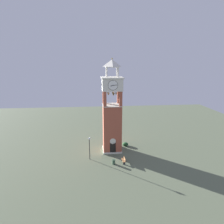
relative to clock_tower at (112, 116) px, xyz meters
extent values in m
plane|color=#5B664C|center=(0.00, 0.00, -7.03)|extent=(80.00, 80.00, 0.00)
cube|color=#9E4C38|center=(0.00, 0.00, -2.53)|extent=(3.37, 3.37, 9.00)
cube|color=silver|center=(0.00, 0.00, -6.86)|extent=(3.57, 3.57, 0.35)
cube|color=black|center=(0.00, -1.70, -5.88)|extent=(1.10, 0.04, 2.20)
cylinder|color=silver|center=(0.00, -1.70, -4.48)|extent=(1.10, 0.04, 1.10)
cube|color=#9E4C38|center=(-1.40, -1.40, 3.36)|extent=(0.56, 0.56, 2.78)
cube|color=#9E4C38|center=(1.40, -1.40, 3.36)|extent=(0.56, 0.56, 2.78)
cube|color=#9E4C38|center=(-1.40, 1.41, 3.36)|extent=(0.56, 0.56, 2.78)
cube|color=#9E4C38|center=(1.40, 1.41, 3.36)|extent=(0.56, 0.56, 2.78)
cube|color=silver|center=(0.00, 0.00, 2.03)|extent=(3.53, 3.53, 0.12)
cone|color=brown|center=(0.75, -0.11, 4.10)|extent=(0.39, 0.39, 0.48)
cone|color=brown|center=(0.25, 0.72, 4.10)|extent=(0.46, 0.46, 0.44)
cone|color=brown|center=(-0.67, 0.35, 4.10)|extent=(0.49, 0.49, 0.42)
cone|color=brown|center=(-0.68, -0.34, 4.10)|extent=(0.48, 0.48, 0.36)
cone|color=brown|center=(0.19, -0.73, 4.10)|extent=(0.49, 0.49, 0.53)
cube|color=silver|center=(0.00, 0.00, 5.86)|extent=(3.61, 3.61, 2.22)
cylinder|color=white|center=(0.00, -1.82, 5.86)|extent=(1.69, 0.05, 1.69)
torus|color=black|center=(0.00, -1.82, 5.86)|extent=(1.71, 0.06, 1.71)
cube|color=black|center=(-0.20, -1.88, 5.80)|extent=(0.43, 0.03, 0.21)
cube|color=black|center=(0.34, -1.88, 5.89)|extent=(0.68, 0.03, 0.12)
cylinder|color=white|center=(0.00, 1.83, 5.86)|extent=(1.69, 0.05, 1.69)
torus|color=black|center=(0.00, 1.83, 5.86)|extent=(1.71, 0.06, 1.71)
cube|color=black|center=(-0.20, 1.89, 5.80)|extent=(0.43, 0.03, 0.21)
cube|color=black|center=(0.34, 1.89, 5.89)|extent=(0.68, 0.03, 0.12)
cylinder|color=white|center=(-1.82, 0.00, 5.86)|extent=(0.05, 1.69, 1.69)
torus|color=black|center=(-1.82, 0.00, 5.86)|extent=(0.06, 1.71, 1.71)
cube|color=black|center=(-1.88, -0.20, 5.80)|extent=(0.03, 0.43, 0.21)
cube|color=black|center=(-1.88, 0.34, 5.89)|extent=(0.03, 0.68, 0.12)
cylinder|color=white|center=(1.82, 0.00, 5.86)|extent=(0.05, 1.69, 1.69)
torus|color=black|center=(1.82, 0.00, 5.86)|extent=(0.06, 1.71, 1.71)
cube|color=black|center=(1.88, -0.20, 5.80)|extent=(0.03, 0.43, 0.21)
cube|color=black|center=(1.88, 0.34, 5.89)|extent=(0.03, 0.68, 0.12)
cube|color=silver|center=(0.00, 0.00, 7.05)|extent=(3.97, 3.97, 0.16)
cylinder|color=silver|center=(-0.99, -0.99, 7.99)|extent=(0.22, 0.22, 1.71)
cylinder|color=silver|center=(0.99, -0.99, 7.99)|extent=(0.22, 0.22, 1.71)
cylinder|color=silver|center=(-0.99, 0.99, 7.99)|extent=(0.22, 0.22, 1.71)
cylinder|color=silver|center=(0.99, 0.99, 7.99)|extent=(0.22, 0.22, 1.71)
cube|color=silver|center=(0.00, 0.00, 8.90)|extent=(2.43, 2.43, 0.12)
pyramid|color=silver|center=(0.00, 0.00, 9.58)|extent=(2.43, 2.43, 1.24)
sphere|color=#B79338|center=(0.00, 0.00, 10.32)|extent=(0.24, 0.24, 0.24)
cube|color=brown|center=(1.46, -5.10, -6.58)|extent=(0.53, 1.62, 0.06)
cube|color=brown|center=(1.65, -5.09, -6.30)|extent=(0.14, 1.60, 0.44)
cube|color=#2D2D33|center=(1.50, -5.82, -6.82)|extent=(0.40, 0.10, 0.42)
cube|color=#2D2D33|center=(1.42, -4.38, -6.82)|extent=(0.40, 0.10, 0.42)
cylinder|color=black|center=(-4.29, -3.36, -5.17)|extent=(0.12, 0.12, 3.73)
sphere|color=silver|center=(-4.29, -3.36, -3.13)|extent=(0.36, 0.36, 0.36)
cylinder|color=#38513D|center=(-0.25, -5.49, -6.63)|extent=(0.52, 0.52, 0.80)
ellipsoid|color=#234C28|center=(2.95, 1.82, -6.68)|extent=(1.19, 1.19, 0.70)
camera|label=1|loc=(-3.42, -35.65, 9.67)|focal=31.70mm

